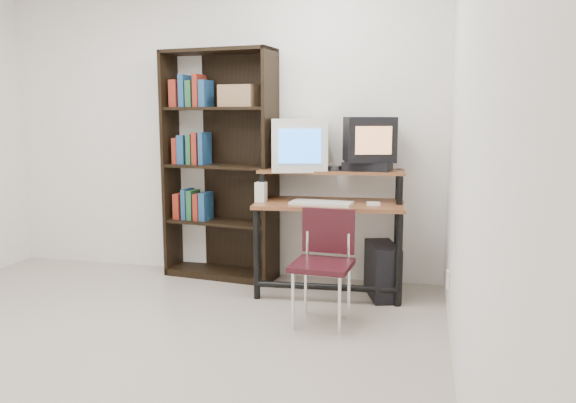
% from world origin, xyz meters
% --- Properties ---
extents(floor, '(4.00, 4.00, 0.01)m').
position_xyz_m(floor, '(0.00, 0.00, -0.01)').
color(floor, '#BBAD9B').
rests_on(floor, ground).
extents(back_wall, '(4.00, 0.01, 2.60)m').
position_xyz_m(back_wall, '(0.00, 2.00, 1.30)').
color(back_wall, white).
rests_on(back_wall, floor).
extents(right_wall, '(0.01, 4.00, 2.60)m').
position_xyz_m(right_wall, '(2.00, 0.00, 1.30)').
color(right_wall, white).
rests_on(right_wall, floor).
extents(computer_desk, '(1.20, 0.67, 0.98)m').
position_xyz_m(computer_desk, '(1.09, 1.62, 0.68)').
color(computer_desk, brown).
rests_on(computer_desk, floor).
extents(crt_monitor, '(0.53, 0.53, 0.41)m').
position_xyz_m(crt_monitor, '(0.82, 1.72, 1.18)').
color(crt_monitor, beige).
rests_on(crt_monitor, computer_desk).
extents(vcr, '(0.39, 0.30, 0.08)m').
position_xyz_m(vcr, '(1.37, 1.73, 1.01)').
color(vcr, black).
rests_on(vcr, computer_desk).
extents(crt_tv, '(0.46, 0.45, 0.35)m').
position_xyz_m(crt_tv, '(1.37, 1.75, 1.22)').
color(crt_tv, black).
rests_on(crt_tv, vcr).
extents(cd_spindle, '(0.14, 0.14, 0.05)m').
position_xyz_m(cd_spindle, '(1.11, 1.66, 0.99)').
color(cd_spindle, '#26262B').
rests_on(cd_spindle, computer_desk).
extents(keyboard, '(0.49, 0.25, 0.03)m').
position_xyz_m(keyboard, '(1.04, 1.49, 0.74)').
color(keyboard, beige).
rests_on(keyboard, computer_desk).
extents(mousepad, '(0.25, 0.22, 0.01)m').
position_xyz_m(mousepad, '(1.42, 1.55, 0.72)').
color(mousepad, black).
rests_on(mousepad, computer_desk).
extents(mouse, '(0.11, 0.07, 0.03)m').
position_xyz_m(mouse, '(1.44, 1.54, 0.74)').
color(mouse, white).
rests_on(mouse, mousepad).
extents(desk_speaker, '(0.09, 0.08, 0.17)m').
position_xyz_m(desk_speaker, '(0.55, 1.51, 0.80)').
color(desk_speaker, beige).
rests_on(desk_speaker, computer_desk).
extents(pc_tower, '(0.32, 0.49, 0.42)m').
position_xyz_m(pc_tower, '(1.51, 1.60, 0.21)').
color(pc_tower, black).
rests_on(pc_tower, floor).
extents(school_chair, '(0.41, 0.41, 0.77)m').
position_xyz_m(school_chair, '(1.16, 0.96, 0.47)').
color(school_chair, '#330E14').
rests_on(school_chair, floor).
extents(bookshelf, '(1.01, 0.44, 1.96)m').
position_xyz_m(bookshelf, '(0.09, 1.86, 1.00)').
color(bookshelf, black).
rests_on(bookshelf, floor).
extents(wall_outlet, '(0.02, 0.08, 0.12)m').
position_xyz_m(wall_outlet, '(1.99, 1.15, 0.30)').
color(wall_outlet, beige).
rests_on(wall_outlet, right_wall).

